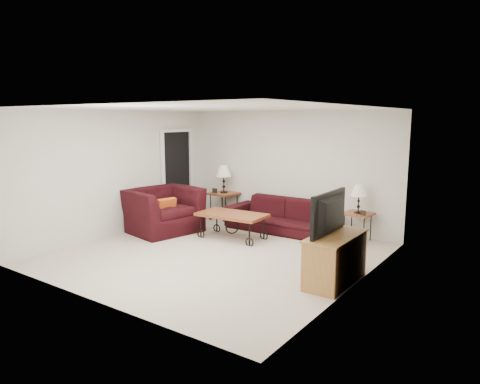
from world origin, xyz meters
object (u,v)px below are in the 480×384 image
Objects in this scene: side_table_left at (224,206)px; lamp_left at (224,179)px; lamp_right at (359,199)px; sofa at (282,215)px; armchair at (163,210)px; television at (336,214)px; side_table_right at (357,227)px; backpack at (340,235)px; coffee_table at (232,226)px; tv_stand at (335,259)px.

side_table_left is 0.64m from lamp_left.
lamp_left is at bearing 180.00° from lamp_right.
sofa is 2.48m from armchair.
lamp_left is at bearing 0.00° from side_table_left.
lamp_left is 4.38m from television.
armchair is at bearing -155.52° from side_table_right.
side_table_right is 3.94m from armchair.
backpack is (3.10, -0.52, -0.11)m from side_table_left.
sofa is 1.77m from lamp_left.
side_table_left is at bearing -121.67° from television.
lamp_left is 1.82m from coffee_table.
lamp_right is at bearing -53.77° from armchair.
backpack is (-0.63, 1.78, -0.80)m from television.
armchair is at bearing -102.31° from lamp_left.
sofa is at bearing -173.48° from lamp_right.
tv_stand reaches higher than backpack.
lamp_right is at bearing -0.00° from lamp_left.
television is (2.08, -2.12, 0.67)m from sofa.
television is (-0.02, 0.00, 0.66)m from tv_stand.
coffee_table is 2.90m from television.
tv_stand reaches higher than coffee_table.
television is 2.05m from backpack.
backpack is at bearing 20.00° from coffee_table.
television is at bearing -22.43° from coffee_table.
coffee_table is at bearing -149.45° from lamp_right.
side_table_left is (-1.65, 0.18, -0.02)m from sofa.
television is at bearing -31.67° from lamp_left.
lamp_left reaches higher than side_table_right.
armchair is at bearing -155.84° from backpack.
side_table_right is 2.36m from tv_stand.
television is 2.53× the size of backpack.
lamp_left reaches higher than tv_stand.
armchair is (-1.50, -0.40, 0.20)m from coffee_table.
lamp_left reaches higher than coffee_table.
sofa is 1.17m from coffee_table.
armchair is (-0.36, -1.63, 0.14)m from side_table_left.
tv_stand is at bearing -77.20° from lamp_right.
coffee_table is (-0.51, -1.05, -0.09)m from sofa.
side_table_right is 2.42m from coffee_table.
side_table_right is at bearing -167.67° from television.
television is (3.73, -2.30, 0.69)m from side_table_left.
side_table_right is 0.41× the size of coffee_table.
sofa is at bearing -42.40° from armchair.
lamp_right reaches higher than tv_stand.
coffee_table is 2.08m from backpack.
coffee_table is 2.82m from tv_stand.
sofa is 1.74× the size of coffee_table.
coffee_table is at bearing -153.69° from backpack.
side_table_left is at bearing 0.00° from lamp_left.
tv_stand is (2.61, -1.07, 0.10)m from coffee_table.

